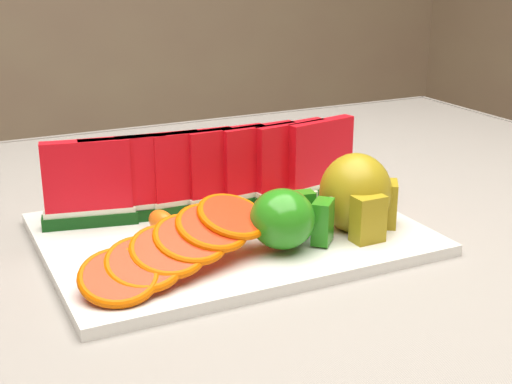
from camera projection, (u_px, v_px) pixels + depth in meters
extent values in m
cube|color=#503422|center=(172.00, 255.00, 0.81)|extent=(1.40, 0.90, 0.03)
cube|color=#503422|center=(399.00, 295.00, 1.53)|extent=(0.06, 0.06, 0.72)
cube|color=gray|center=(171.00, 239.00, 0.80)|extent=(1.52, 1.02, 0.01)
cube|color=gray|center=(77.00, 189.00, 1.27)|extent=(1.52, 0.01, 0.20)
cube|color=silver|center=(230.00, 234.00, 0.79)|extent=(0.40, 0.30, 0.01)
ellipsoid|color=#14780E|center=(282.00, 219.00, 0.72)|extent=(0.09, 0.09, 0.06)
cube|color=#14780E|center=(323.00, 222.00, 0.74)|extent=(0.03, 0.03, 0.05)
cube|color=beige|center=(328.00, 221.00, 0.74)|extent=(0.02, 0.02, 0.04)
cube|color=#14780E|center=(300.00, 212.00, 0.77)|extent=(0.03, 0.02, 0.05)
cube|color=beige|center=(305.00, 211.00, 0.77)|extent=(0.03, 0.01, 0.04)
ellipsoid|color=#955309|center=(355.00, 193.00, 0.78)|extent=(0.10, 0.10, 0.09)
cube|color=#955309|center=(368.00, 220.00, 0.75)|extent=(0.03, 0.02, 0.05)
cube|color=#955309|center=(386.00, 205.00, 0.79)|extent=(0.04, 0.04, 0.05)
cylinder|color=silver|center=(265.00, 155.00, 1.10)|extent=(0.23, 0.23, 0.01)
cube|color=#07340C|center=(90.00, 219.00, 0.80)|extent=(0.11, 0.04, 0.01)
cube|color=silver|center=(90.00, 211.00, 0.79)|extent=(0.10, 0.04, 0.01)
cube|color=#B90F2B|center=(87.00, 175.00, 0.78)|extent=(0.10, 0.04, 0.08)
cube|color=#07340C|center=(126.00, 215.00, 0.81)|extent=(0.11, 0.04, 0.01)
cube|color=silver|center=(126.00, 207.00, 0.81)|extent=(0.10, 0.03, 0.01)
cube|color=#B90F2B|center=(124.00, 171.00, 0.79)|extent=(0.10, 0.03, 0.08)
cube|color=#07340C|center=(161.00, 211.00, 0.82)|extent=(0.11, 0.03, 0.01)
cube|color=silver|center=(161.00, 203.00, 0.82)|extent=(0.10, 0.03, 0.01)
cube|color=#B90F2B|center=(159.00, 168.00, 0.81)|extent=(0.10, 0.02, 0.08)
cube|color=#07340C|center=(195.00, 207.00, 0.84)|extent=(0.11, 0.02, 0.01)
cube|color=silver|center=(194.00, 199.00, 0.83)|extent=(0.10, 0.02, 0.01)
cube|color=#B90F2B|center=(193.00, 164.00, 0.82)|extent=(0.10, 0.02, 0.08)
cube|color=#07340C|center=(227.00, 203.00, 0.85)|extent=(0.11, 0.02, 0.01)
cube|color=silver|center=(227.00, 195.00, 0.85)|extent=(0.10, 0.02, 0.01)
cube|color=#B90F2B|center=(227.00, 161.00, 0.83)|extent=(0.10, 0.02, 0.08)
cube|color=#07340C|center=(259.00, 199.00, 0.86)|extent=(0.11, 0.03, 0.01)
cube|color=silver|center=(259.00, 191.00, 0.86)|extent=(0.10, 0.03, 0.01)
cube|color=#B90F2B|center=(259.00, 158.00, 0.85)|extent=(0.10, 0.02, 0.08)
cube|color=#07340C|center=(290.00, 195.00, 0.87)|extent=(0.11, 0.04, 0.01)
cube|color=silver|center=(290.00, 188.00, 0.87)|extent=(0.10, 0.03, 0.01)
cube|color=#B90F2B|center=(290.00, 155.00, 0.86)|extent=(0.10, 0.03, 0.08)
cube|color=#07340C|center=(319.00, 192.00, 0.89)|extent=(0.11, 0.04, 0.01)
cube|color=silver|center=(320.00, 184.00, 0.88)|extent=(0.10, 0.04, 0.01)
cube|color=#B90F2B|center=(321.00, 152.00, 0.87)|extent=(0.10, 0.04, 0.08)
cylinder|color=#E54610|center=(119.00, 277.00, 0.64)|extent=(0.08, 0.08, 0.03)
torus|color=red|center=(119.00, 277.00, 0.64)|extent=(0.09, 0.09, 0.03)
cylinder|color=#E54610|center=(144.00, 263.00, 0.65)|extent=(0.07, 0.07, 0.03)
torus|color=red|center=(144.00, 263.00, 0.65)|extent=(0.08, 0.08, 0.03)
cylinder|color=#E54610|center=(168.00, 251.00, 0.67)|extent=(0.07, 0.07, 0.03)
torus|color=red|center=(168.00, 251.00, 0.67)|extent=(0.08, 0.08, 0.03)
cylinder|color=#E54610|center=(190.00, 239.00, 0.68)|extent=(0.08, 0.07, 0.03)
torus|color=red|center=(190.00, 239.00, 0.68)|extent=(0.08, 0.08, 0.03)
cylinder|color=#E54610|center=(212.00, 227.00, 0.70)|extent=(0.08, 0.08, 0.03)
torus|color=red|center=(212.00, 227.00, 0.70)|extent=(0.09, 0.09, 0.03)
cylinder|color=#E54610|center=(233.00, 216.00, 0.72)|extent=(0.09, 0.09, 0.03)
torus|color=red|center=(233.00, 216.00, 0.72)|extent=(0.10, 0.10, 0.03)
cylinder|color=#E54610|center=(97.00, 198.00, 0.85)|extent=(0.07, 0.07, 0.03)
torus|color=red|center=(97.00, 198.00, 0.85)|extent=(0.08, 0.08, 0.03)
cylinder|color=#E54610|center=(136.00, 190.00, 0.86)|extent=(0.08, 0.07, 0.03)
torus|color=red|center=(136.00, 190.00, 0.86)|extent=(0.08, 0.08, 0.03)
cylinder|color=#E54610|center=(173.00, 182.00, 0.88)|extent=(0.08, 0.08, 0.03)
torus|color=red|center=(173.00, 182.00, 0.88)|extent=(0.09, 0.09, 0.03)
cylinder|color=#E54610|center=(209.00, 175.00, 0.90)|extent=(0.09, 0.08, 0.03)
torus|color=red|center=(209.00, 175.00, 0.90)|extent=(0.10, 0.10, 0.03)
ellipsoid|color=orange|center=(162.00, 222.00, 0.77)|extent=(0.03, 0.05, 0.03)
ellipsoid|color=orange|center=(177.00, 228.00, 0.76)|extent=(0.04, 0.05, 0.03)
ellipsoid|color=orange|center=(196.00, 222.00, 0.78)|extent=(0.04, 0.05, 0.03)
ellipsoid|color=orange|center=(218.00, 215.00, 0.79)|extent=(0.02, 0.04, 0.03)
ellipsoid|color=orange|center=(234.00, 219.00, 0.78)|extent=(0.04, 0.05, 0.03)
ellipsoid|color=orange|center=(261.00, 213.00, 0.80)|extent=(0.05, 0.04, 0.03)
ellipsoid|color=orange|center=(274.00, 212.00, 0.81)|extent=(0.04, 0.05, 0.03)
ellipsoid|color=orange|center=(290.00, 207.00, 0.82)|extent=(0.03, 0.05, 0.03)
ellipsoid|color=orange|center=(305.00, 203.00, 0.83)|extent=(0.02, 0.04, 0.03)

